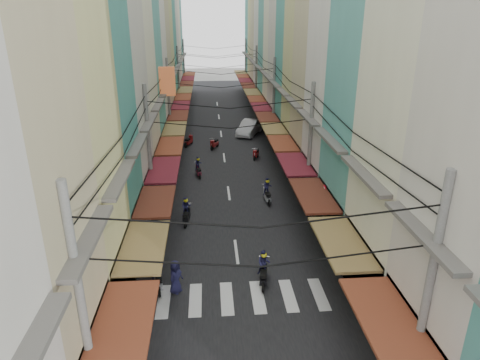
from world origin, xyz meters
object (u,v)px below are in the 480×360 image
market_umbrella (392,267)px  traffic_sign (324,199)px  white_car (250,134)px  bicycle (325,227)px

market_umbrella → traffic_sign: (-1.29, 6.25, 0.40)m
white_car → market_umbrella: (3.23, -28.61, 1.96)m
white_car → market_umbrella: 28.85m
white_car → bicycle: size_ratio=3.45×
bicycle → market_umbrella: 7.79m
traffic_sign → white_car: bearing=95.0°
market_umbrella → traffic_sign: bearing=101.7°
white_car → traffic_sign: traffic_sign is taller
white_car → traffic_sign: bearing=-61.8°
white_car → bicycle: (2.51, -21.10, 0.00)m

